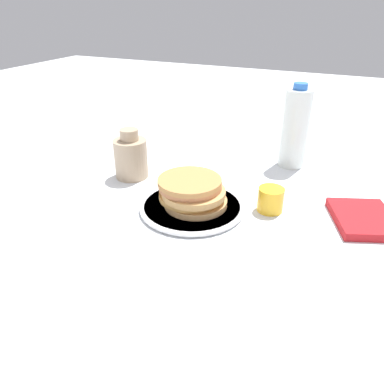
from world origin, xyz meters
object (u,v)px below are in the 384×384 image
at_px(juice_glass, 271,200).
at_px(cream_jug, 131,157).
at_px(plate, 192,207).
at_px(water_bottle_near, 295,128).
at_px(pancake_stack, 193,192).

xyz_separation_m(juice_glass, cream_jug, (0.03, 0.41, 0.03)).
distance_m(plate, water_bottle_near, 0.42).
relative_size(juice_glass, cream_jug, 0.44).
bearing_deg(juice_glass, water_bottle_near, 1.84).
distance_m(pancake_stack, cream_jug, 0.25).
relative_size(plate, cream_jug, 1.81).
distance_m(plate, pancake_stack, 0.04).
xyz_separation_m(cream_jug, water_bottle_near, (0.27, -0.40, 0.06)).
bearing_deg(juice_glass, cream_jug, 86.31).
relative_size(pancake_stack, water_bottle_near, 0.66).
relative_size(pancake_stack, juice_glass, 2.65).
bearing_deg(plate, juice_glass, -67.11).
bearing_deg(juice_glass, plate, 112.89).
bearing_deg(plate, cream_jug, 67.00).
bearing_deg(water_bottle_near, plate, 156.13).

